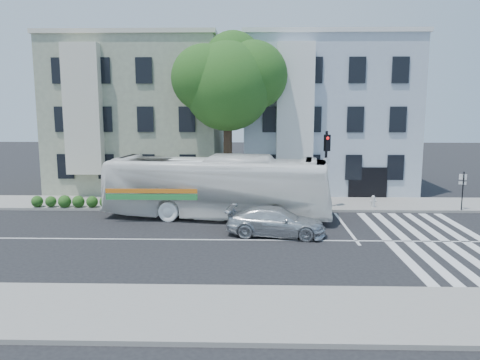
{
  "coord_description": "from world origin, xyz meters",
  "views": [
    {
      "loc": [
        1.58,
        -21.44,
        6.3
      ],
      "look_at": [
        0.93,
        3.06,
        2.4
      ],
      "focal_mm": 35.0,
      "sensor_mm": 36.0,
      "label": 1
    }
  ],
  "objects_px": {
    "bus": "(217,187)",
    "fire_hydrant": "(373,201)",
    "sedan": "(276,222)",
    "traffic_signal": "(326,160)"
  },
  "relations": [
    {
      "from": "bus",
      "to": "fire_hydrant",
      "type": "distance_m",
      "value": 9.77
    },
    {
      "from": "sedan",
      "to": "traffic_signal",
      "type": "relative_size",
      "value": 1.0
    },
    {
      "from": "traffic_signal",
      "to": "fire_hydrant",
      "type": "xyz_separation_m",
      "value": [
        2.99,
        0.31,
        -2.58
      ]
    },
    {
      "from": "bus",
      "to": "fire_hydrant",
      "type": "relative_size",
      "value": 17.43
    },
    {
      "from": "bus",
      "to": "sedan",
      "type": "bearing_deg",
      "value": -131.07
    },
    {
      "from": "traffic_signal",
      "to": "fire_hydrant",
      "type": "bearing_deg",
      "value": -19.0
    },
    {
      "from": "sedan",
      "to": "fire_hydrant",
      "type": "distance_m",
      "value": 8.66
    },
    {
      "from": "traffic_signal",
      "to": "fire_hydrant",
      "type": "relative_size",
      "value": 6.57
    },
    {
      "from": "sedan",
      "to": "fire_hydrant",
      "type": "bearing_deg",
      "value": -37.17
    },
    {
      "from": "fire_hydrant",
      "to": "sedan",
      "type": "bearing_deg",
      "value": -136.22
    }
  ]
}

